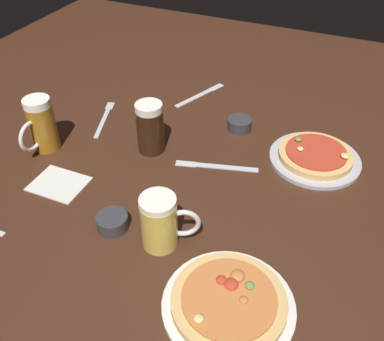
# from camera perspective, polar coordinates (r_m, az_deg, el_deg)

# --- Properties ---
(ground_plane) EXTENTS (2.40, 2.40, 0.03)m
(ground_plane) POSITION_cam_1_polar(r_m,az_deg,el_deg) (1.19, -0.00, -1.29)
(ground_plane) COLOR #3D2114
(pizza_plate_near) EXTENTS (0.27, 0.27, 0.05)m
(pizza_plate_near) POSITION_cam_1_polar(r_m,az_deg,el_deg) (0.90, 5.00, -17.39)
(pizza_plate_near) COLOR silver
(pizza_plate_near) RESTS_ON ground_plane
(pizza_plate_far) EXTENTS (0.26, 0.26, 0.05)m
(pizza_plate_far) POSITION_cam_1_polar(r_m,az_deg,el_deg) (1.28, 16.37, 1.84)
(pizza_plate_far) COLOR #B2B2B7
(pizza_plate_far) RESTS_ON ground_plane
(beer_mug_dark) EXTENTS (0.13, 0.09, 0.14)m
(beer_mug_dark) POSITION_cam_1_polar(r_m,az_deg,el_deg) (0.96, -4.26, -6.96)
(beer_mug_dark) COLOR gold
(beer_mug_dark) RESTS_ON ground_plane
(beer_mug_amber) EXTENTS (0.08, 0.14, 0.17)m
(beer_mug_amber) POSITION_cam_1_polar(r_m,az_deg,el_deg) (1.32, -19.78, 5.79)
(beer_mug_amber) COLOR #9E6619
(beer_mug_amber) RESTS_ON ground_plane
(beer_mug_pale) EXTENTS (0.08, 0.14, 0.16)m
(beer_mug_pale) POSITION_cam_1_polar(r_m,az_deg,el_deg) (1.25, -5.63, 5.88)
(beer_mug_pale) COLOR black
(beer_mug_pale) RESTS_ON ground_plane
(ramekin_sauce) EXTENTS (0.08, 0.08, 0.04)m
(ramekin_sauce) POSITION_cam_1_polar(r_m,az_deg,el_deg) (1.05, -10.75, -6.86)
(ramekin_sauce) COLOR #333338
(ramekin_sauce) RESTS_ON ground_plane
(ramekin_butter) EXTENTS (0.08, 0.08, 0.04)m
(ramekin_butter) POSITION_cam_1_polar(r_m,az_deg,el_deg) (1.37, 6.47, 6.29)
(ramekin_butter) COLOR #333338
(ramekin_butter) RESTS_ON ground_plane
(napkin_folded) EXTENTS (0.15, 0.12, 0.01)m
(napkin_folded) POSITION_cam_1_polar(r_m,az_deg,el_deg) (1.21, -17.62, -1.67)
(napkin_folded) COLOR silver
(napkin_folded) RESTS_ON ground_plane
(fork_left) EXTENTS (0.09, 0.21, 0.01)m
(fork_left) POSITION_cam_1_polar(r_m,az_deg,el_deg) (1.45, -11.80, 7.01)
(fork_left) COLOR silver
(fork_left) RESTS_ON ground_plane
(knife_right) EXTENTS (0.24, 0.08, 0.01)m
(knife_right) POSITION_cam_1_polar(r_m,az_deg,el_deg) (1.22, 3.26, 0.61)
(knife_right) COLOR silver
(knife_right) RESTS_ON ground_plane
(knife_spare) EXTENTS (0.11, 0.22, 0.01)m
(knife_spare) POSITION_cam_1_polar(r_m,az_deg,el_deg) (1.56, 1.14, 10.26)
(knife_spare) COLOR silver
(knife_spare) RESTS_ON ground_plane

